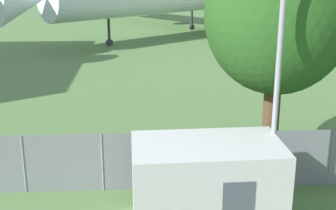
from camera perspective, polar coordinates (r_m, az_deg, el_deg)
name	(u,v)px	position (r m, az deg, el deg)	size (l,w,h in m)	color
perimeter_fence	(102,163)	(15.58, -7.99, -6.96)	(56.07, 0.07, 2.02)	gray
portable_cabin	(207,185)	(13.48, 4.74, -9.72)	(4.26, 2.55, 2.54)	silver
tree_behind_benches	(278,15)	(16.16, 13.27, 10.63)	(4.91, 4.91, 8.34)	brown
light_mast	(281,34)	(13.27, 13.60, 8.43)	(0.44, 0.44, 9.08)	#99999E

